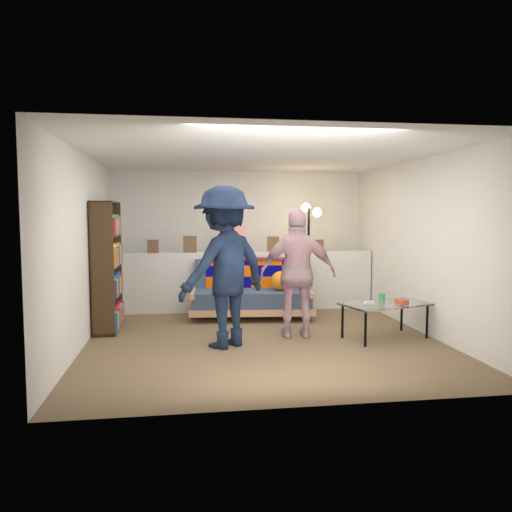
{
  "coord_description": "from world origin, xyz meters",
  "views": [
    {
      "loc": [
        -1.03,
        -6.52,
        1.64
      ],
      "look_at": [
        0.0,
        0.4,
        1.05
      ],
      "focal_mm": 35.0,
      "sensor_mm": 36.0,
      "label": 1
    }
  ],
  "objects_px": {
    "person_left": "(224,267)",
    "person_right": "(298,273)",
    "bookshelf": "(107,271)",
    "coffee_table": "(385,306)",
    "floor_lamp": "(308,235)",
    "futon_sofa": "(253,293)"
  },
  "relations": [
    {
      "from": "person_left",
      "to": "person_right",
      "type": "xyz_separation_m",
      "value": [
        1.0,
        0.31,
        -0.13
      ]
    },
    {
      "from": "bookshelf",
      "to": "coffee_table",
      "type": "bearing_deg",
      "value": -15.65
    },
    {
      "from": "floor_lamp",
      "to": "person_left",
      "type": "bearing_deg",
      "value": -128.15
    },
    {
      "from": "person_right",
      "to": "bookshelf",
      "type": "bearing_deg",
      "value": -11.01
    },
    {
      "from": "bookshelf",
      "to": "person_right",
      "type": "bearing_deg",
      "value": -17.61
    },
    {
      "from": "person_left",
      "to": "futon_sofa",
      "type": "bearing_deg",
      "value": -144.74
    },
    {
      "from": "bookshelf",
      "to": "coffee_table",
      "type": "distance_m",
      "value": 3.86
    },
    {
      "from": "coffee_table",
      "to": "floor_lamp",
      "type": "xyz_separation_m",
      "value": [
        -0.57,
        1.91,
        0.85
      ]
    },
    {
      "from": "person_left",
      "to": "person_right",
      "type": "bearing_deg",
      "value": 161.78
    },
    {
      "from": "person_left",
      "to": "bookshelf",
      "type": "bearing_deg",
      "value": -71.24
    },
    {
      "from": "bookshelf",
      "to": "person_right",
      "type": "relative_size",
      "value": 1.06
    },
    {
      "from": "coffee_table",
      "to": "person_right",
      "type": "bearing_deg",
      "value": 168.91
    },
    {
      "from": "floor_lamp",
      "to": "person_right",
      "type": "relative_size",
      "value": 1.06
    },
    {
      "from": "person_right",
      "to": "floor_lamp",
      "type": "bearing_deg",
      "value": -101.97
    },
    {
      "from": "coffee_table",
      "to": "person_left",
      "type": "bearing_deg",
      "value": -177.6
    },
    {
      "from": "futon_sofa",
      "to": "coffee_table",
      "type": "relative_size",
      "value": 1.61
    },
    {
      "from": "futon_sofa",
      "to": "floor_lamp",
      "type": "height_order",
      "value": "floor_lamp"
    },
    {
      "from": "coffee_table",
      "to": "person_right",
      "type": "xyz_separation_m",
      "value": [
        -1.13,
        0.22,
        0.42
      ]
    },
    {
      "from": "futon_sofa",
      "to": "person_right",
      "type": "height_order",
      "value": "person_right"
    },
    {
      "from": "futon_sofa",
      "to": "coffee_table",
      "type": "xyz_separation_m",
      "value": [
        1.54,
        -1.6,
        0.05
      ]
    },
    {
      "from": "person_right",
      "to": "coffee_table",
      "type": "bearing_deg",
      "value": 175.51
    },
    {
      "from": "bookshelf",
      "to": "person_right",
      "type": "distance_m",
      "value": 2.69
    }
  ]
}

